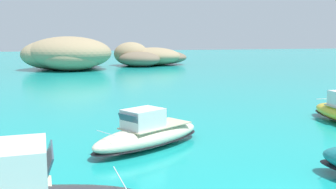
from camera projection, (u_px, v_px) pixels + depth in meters
islet_large at (68, 55)px, 79.19m from camera, size 24.27×25.71×6.82m
islet_small at (148, 57)px, 91.24m from camera, size 22.29×21.92×5.59m
motorboat_cream at (148, 134)px, 21.69m from camera, size 8.03×5.59×2.31m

